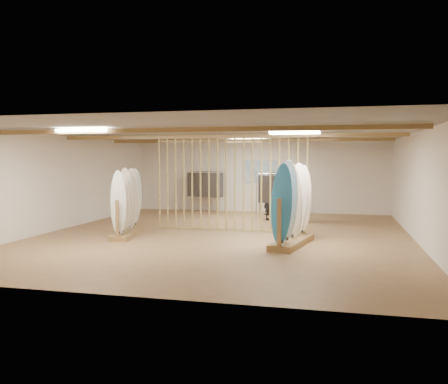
% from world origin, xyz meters
% --- Properties ---
extents(floor, '(12.00, 12.00, 0.00)m').
position_xyz_m(floor, '(0.00, 0.00, 0.00)').
color(floor, '#957148').
rests_on(floor, ground).
extents(ceiling, '(12.00, 12.00, 0.00)m').
position_xyz_m(ceiling, '(0.00, 0.00, 2.80)').
color(ceiling, gray).
rests_on(ceiling, ground).
extents(wall_back, '(12.00, 0.00, 12.00)m').
position_xyz_m(wall_back, '(0.00, 6.00, 1.40)').
color(wall_back, white).
rests_on(wall_back, ground).
extents(wall_front, '(12.00, 0.00, 12.00)m').
position_xyz_m(wall_front, '(0.00, -6.00, 1.40)').
color(wall_front, white).
rests_on(wall_front, ground).
extents(wall_left, '(0.00, 12.00, 12.00)m').
position_xyz_m(wall_left, '(-5.00, 0.00, 1.40)').
color(wall_left, white).
rests_on(wall_left, ground).
extents(wall_right, '(0.00, 12.00, 12.00)m').
position_xyz_m(wall_right, '(5.00, 0.00, 1.40)').
color(wall_right, white).
rests_on(wall_right, ground).
extents(ceiling_slats, '(9.50, 6.12, 0.10)m').
position_xyz_m(ceiling_slats, '(0.00, 0.00, 2.72)').
color(ceiling_slats, olive).
rests_on(ceiling_slats, ground).
extents(light_panels, '(1.20, 0.35, 0.06)m').
position_xyz_m(light_panels, '(0.00, 0.00, 2.74)').
color(light_panels, white).
rests_on(light_panels, ground).
extents(bamboo_partition, '(4.45, 0.05, 2.78)m').
position_xyz_m(bamboo_partition, '(0.00, 0.80, 1.40)').
color(bamboo_partition, tan).
rests_on(bamboo_partition, ground).
extents(poster, '(1.40, 0.03, 0.90)m').
position_xyz_m(poster, '(0.00, 5.98, 1.60)').
color(poster, '#357ABA').
rests_on(poster, ground).
extents(rack_left, '(0.93, 2.27, 1.79)m').
position_xyz_m(rack_left, '(-2.61, -0.61, 0.61)').
color(rack_left, olive).
rests_on(rack_left, floor).
extents(rack_right, '(0.96, 2.21, 2.04)m').
position_xyz_m(rack_right, '(1.97, -1.08, 0.70)').
color(rack_right, olive).
rests_on(rack_right, floor).
extents(clothing_rack_a, '(1.50, 0.79, 1.67)m').
position_xyz_m(clothing_rack_a, '(-2.07, 5.40, 1.08)').
color(clothing_rack_a, silver).
rests_on(clothing_rack_a, floor).
extents(clothing_rack_b, '(1.54, 0.54, 1.65)m').
position_xyz_m(clothing_rack_b, '(1.12, 3.49, 1.08)').
color(clothing_rack_b, silver).
rests_on(clothing_rack_b, floor).
extents(shopper_a, '(0.78, 0.73, 1.77)m').
position_xyz_m(shopper_a, '(0.77, 3.53, 0.89)').
color(shopper_a, '#24242C').
rests_on(shopper_a, floor).
extents(shopper_b, '(1.08, 0.98, 1.83)m').
position_xyz_m(shopper_b, '(0.75, 4.66, 0.92)').
color(shopper_b, '#332E27').
rests_on(shopper_b, floor).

